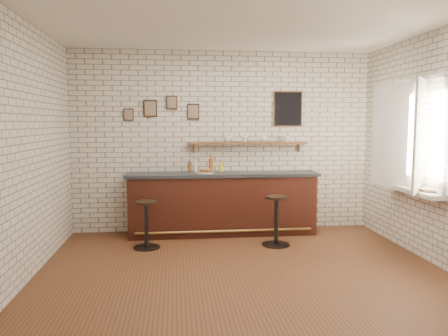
{
  "coord_description": "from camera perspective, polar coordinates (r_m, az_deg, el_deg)",
  "views": [
    {
      "loc": [
        -0.81,
        -5.29,
        1.83
      ],
      "look_at": [
        -0.11,
        0.9,
        1.17
      ],
      "focal_mm": 35.0,
      "sensor_mm": 36.0,
      "label": 1
    }
  ],
  "objects": [
    {
      "name": "bitters_bottle_amber",
      "position": [
        7.21,
        -1.73,
        0.42
      ],
      "size": [
        0.07,
        0.07,
        0.28
      ],
      "color": "#AE521C",
      "rests_on": "bar_counter"
    },
    {
      "name": "condiment_bottle_yellow",
      "position": [
        7.23,
        -0.39,
        0.16
      ],
      "size": [
        0.06,
        0.06,
        0.19
      ],
      "color": "yellow",
      "rests_on": "bar_counter"
    },
    {
      "name": "casement_window",
      "position": [
        6.43,
        23.12,
        3.95
      ],
      "size": [
        0.4,
        1.3,
        1.56
      ],
      "color": "white",
      "rests_on": "ground"
    },
    {
      "name": "shelf_cup_c",
      "position": [
        7.35,
        5.21,
        3.79
      ],
      "size": [
        0.14,
        0.14,
        0.09
      ],
      "primitive_type": "imported",
      "rotation": [
        0.0,
        0.0,
        1.34
      ],
      "color": "white",
      "rests_on": "wall_shelf"
    },
    {
      "name": "ciabatta_sandwich",
      "position": [
        7.02,
        -2.4,
        -0.32
      ],
      "size": [
        0.2,
        0.14,
        0.06
      ],
      "color": "tan",
      "rests_on": "sandwich_plate"
    },
    {
      "name": "ground",
      "position": [
        5.66,
        2.17,
        -12.84
      ],
      "size": [
        5.0,
        5.0,
        0.0
      ],
      "primitive_type": "plane",
      "color": "brown",
      "rests_on": "ground"
    },
    {
      "name": "wall_shelf",
      "position": [
        7.3,
        3.1,
        3.26
      ],
      "size": [
        2.0,
        0.18,
        0.18
      ],
      "color": "brown",
      "rests_on": "ground"
    },
    {
      "name": "sandwich_plate",
      "position": [
        7.02,
        -2.47,
        -0.63
      ],
      "size": [
        0.28,
        0.28,
        0.01
      ],
      "primitive_type": "cylinder",
      "color": "white",
      "rests_on": "bar_counter"
    },
    {
      "name": "potato_chips",
      "position": [
        7.02,
        -2.61,
        -0.57
      ],
      "size": [
        0.26,
        0.18,
        0.0
      ],
      "color": "gold",
      "rests_on": "sandwich_plate"
    },
    {
      "name": "bitters_bottle_brown",
      "position": [
        7.2,
        -4.49,
        0.14
      ],
      "size": [
        0.06,
        0.06,
        0.21
      ],
      "color": "brown",
      "rests_on": "bar_counter"
    },
    {
      "name": "shelf_cup_b",
      "position": [
        7.29,
        2.7,
        3.79
      ],
      "size": [
        0.14,
        0.14,
        0.09
      ],
      "primitive_type": "imported",
      "rotation": [
        0.0,
        0.0,
        0.64
      ],
      "color": "white",
      "rests_on": "wall_shelf"
    },
    {
      "name": "bar_stool_left",
      "position": [
        6.47,
        -10.12,
        -7.07
      ],
      "size": [
        0.39,
        0.39,
        0.69
      ],
      "color": "black",
      "rests_on": "ground"
    },
    {
      "name": "bar_stool_right",
      "position": [
        6.55,
        6.85,
        -6.63
      ],
      "size": [
        0.42,
        0.42,
        0.74
      ],
      "color": "black",
      "rests_on": "ground"
    },
    {
      "name": "bar_counter",
      "position": [
        7.16,
        -0.2,
        -4.63
      ],
      "size": [
        3.1,
        0.65,
        1.01
      ],
      "color": "#3F1910",
      "rests_on": "ground"
    },
    {
      "name": "book_lower",
      "position": [
        6.24,
        24.38,
        -2.69
      ],
      "size": [
        0.21,
        0.27,
        0.02
      ],
      "primitive_type": "imported",
      "rotation": [
        0.0,
        0.0,
        -0.14
      ],
      "color": "tan",
      "rests_on": "window_sill"
    },
    {
      "name": "book_upper",
      "position": [
        6.26,
        24.26,
        -2.47
      ],
      "size": [
        0.27,
        0.29,
        0.02
      ],
      "primitive_type": "imported",
      "rotation": [
        0.0,
        0.0,
        -0.56
      ],
      "color": "tan",
      "rests_on": "book_lower"
    },
    {
      "name": "bitters_bottle_white",
      "position": [
        7.2,
        -3.8,
        0.23
      ],
      "size": [
        0.06,
        0.06,
        0.23
      ],
      "color": "white",
      "rests_on": "bar_counter"
    },
    {
      "name": "shelf_cup_d",
      "position": [
        7.44,
        8.19,
        3.81
      ],
      "size": [
        0.14,
        0.14,
        0.1
      ],
      "primitive_type": "imported",
      "rotation": [
        0.0,
        0.0,
        0.43
      ],
      "color": "white",
      "rests_on": "wall_shelf"
    },
    {
      "name": "window_sill",
      "position": [
        6.51,
        23.17,
        -2.66
      ],
      "size": [
        0.2,
        1.35,
        0.06
      ],
      "color": "white",
      "rests_on": "ground"
    },
    {
      "name": "shelf_cup_a",
      "position": [
        7.25,
        0.53,
        3.85
      ],
      "size": [
        0.15,
        0.15,
        0.11
      ],
      "primitive_type": "imported",
      "rotation": [
        0.0,
        0.0,
        0.09
      ],
      "color": "white",
      "rests_on": "wall_shelf"
    },
    {
      "name": "back_wall_decor",
      "position": [
        7.35,
        1.67,
        7.71
      ],
      "size": [
        2.96,
        0.02,
        0.56
      ],
      "color": "black",
      "rests_on": "ground"
    }
  ]
}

